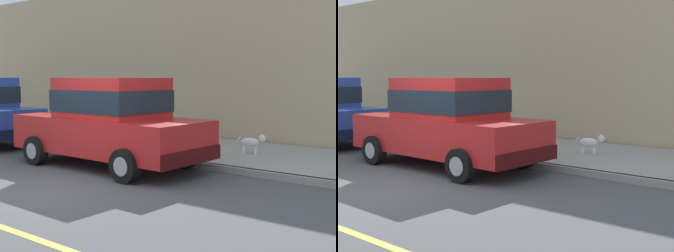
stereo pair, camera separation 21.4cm
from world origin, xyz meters
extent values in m
plane|color=#4C4C4F|center=(0.00, 0.00, 0.00)|extent=(80.00, 80.00, 0.00)
cube|color=gray|center=(3.20, 0.00, 0.07)|extent=(0.16, 64.00, 0.14)
cube|color=#99968E|center=(5.00, 0.00, 0.07)|extent=(3.60, 64.00, 0.14)
cube|color=red|center=(2.17, 0.58, 0.70)|extent=(1.93, 4.55, 0.76)
cube|color=red|center=(2.17, 0.48, 1.50)|extent=(1.65, 2.15, 0.84)
cube|color=#19232D|center=(2.17, 0.48, 1.44)|extent=(1.68, 2.19, 0.46)
cube|color=#400A0A|center=(2.24, 2.78, 0.46)|extent=(1.77, 0.25, 0.28)
cube|color=#400A0A|center=(2.10, -1.61, 0.46)|extent=(1.77, 0.25, 0.28)
cylinder|color=black|center=(1.31, 2.01, 0.32)|extent=(0.24, 0.65, 0.64)
cylinder|color=#9E9EA3|center=(1.31, 2.01, 0.32)|extent=(0.25, 0.36, 0.35)
cylinder|color=black|center=(3.11, 1.95, 0.32)|extent=(0.24, 0.65, 0.64)
cylinder|color=#9E9EA3|center=(3.11, 1.95, 0.32)|extent=(0.25, 0.36, 0.35)
cylinder|color=black|center=(1.23, -0.78, 0.32)|extent=(0.24, 0.65, 0.64)
cylinder|color=#9E9EA3|center=(1.23, -0.78, 0.32)|extent=(0.25, 0.36, 0.35)
cylinder|color=black|center=(3.03, -0.84, 0.32)|extent=(0.24, 0.65, 0.64)
cylinder|color=#9E9EA3|center=(3.03, -0.84, 0.32)|extent=(0.25, 0.36, 0.35)
cube|color=#EAEACC|center=(1.68, 2.83, 0.81)|extent=(0.28, 0.09, 0.14)
cube|color=#EAEACC|center=(2.79, 2.80, 0.81)|extent=(0.28, 0.09, 0.14)
cube|color=#0E1837|center=(2.20, 3.93, 0.46)|extent=(1.77, 0.22, 0.28)
cylinder|color=black|center=(3.09, 4.75, 0.32)|extent=(0.23, 0.64, 0.64)
cylinder|color=#9E9EA3|center=(3.09, 4.75, 0.32)|extent=(0.24, 0.36, 0.35)
ellipsoid|color=white|center=(4.83, -1.40, 0.42)|extent=(0.34, 0.48, 0.20)
cylinder|color=white|center=(4.94, -1.51, 0.23)|extent=(0.05, 0.05, 0.18)
cylinder|color=white|center=(4.82, -1.55, 0.23)|extent=(0.05, 0.05, 0.18)
cylinder|color=white|center=(4.85, -1.25, 0.23)|extent=(0.05, 0.05, 0.18)
cylinder|color=white|center=(4.73, -1.29, 0.23)|extent=(0.05, 0.05, 0.18)
sphere|color=white|center=(4.93, -1.67, 0.51)|extent=(0.17, 0.17, 0.17)
ellipsoid|color=gray|center=(4.96, -1.76, 0.49)|extent=(0.10, 0.13, 0.06)
cone|color=white|center=(4.98, -1.65, 0.59)|extent=(0.06, 0.06, 0.07)
cone|color=white|center=(4.88, -1.68, 0.59)|extent=(0.06, 0.06, 0.07)
cylinder|color=white|center=(4.75, -1.16, 0.48)|extent=(0.07, 0.12, 0.13)
cube|color=tan|center=(7.10, 4.33, 2.53)|extent=(0.50, 20.00, 5.07)
camera|label=1|loc=(-4.85, -6.58, 1.93)|focal=49.65mm
camera|label=2|loc=(-4.71, -6.75, 1.93)|focal=49.65mm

